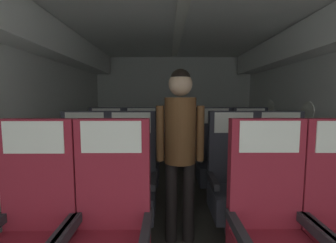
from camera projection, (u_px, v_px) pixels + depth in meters
The scene contains 14 objects.
ground at pixel (181, 221), 2.55m from camera, with size 3.57×5.75×0.02m, color #3D3833.
fuselage_shell at pixel (180, 74), 2.65m from camera, with size 3.45×5.40×2.25m.
seat_a_left_window at pixel (31, 236), 1.40m from camera, with size 0.50×0.48×1.20m.
seat_a_left_aisle at pixel (110, 235), 1.42m from camera, with size 0.50×0.48×1.20m.
seat_a_right_window at pixel (272, 234), 1.43m from camera, with size 0.50×0.48×1.20m.
seat_b_left_window at pixel (84, 184), 2.25m from camera, with size 0.50×0.48×1.20m.
seat_b_left_aisle at pixel (131, 184), 2.24m from camera, with size 0.50×0.48×1.20m.
seat_b_right_aisle at pixel (282, 184), 2.26m from camera, with size 0.50×0.48×1.20m.
seat_b_right_window at pixel (234, 184), 2.25m from camera, with size 0.50×0.48×1.20m.
seat_c_left_window at pixel (106, 161), 3.09m from camera, with size 0.50×0.48×1.20m.
seat_c_left_aisle at pixel (141, 160), 3.11m from camera, with size 0.50×0.48×1.20m.
seat_c_right_aisle at pixel (251, 160), 3.09m from camera, with size 0.50×0.48×1.20m.
seat_c_right_window at pixel (215, 161), 3.09m from camera, with size 0.50×0.48×1.20m.
flight_attendant at pixel (180, 138), 2.10m from camera, with size 0.43×0.28×1.58m.
Camera 1 is at (-0.15, 0.25, 1.33)m, focal length 25.03 mm.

